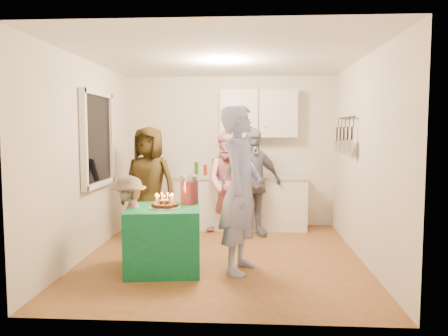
# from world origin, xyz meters

# --- Properties ---
(floor) EXTENTS (4.00, 4.00, 0.00)m
(floor) POSITION_xyz_m (0.00, 0.00, 0.00)
(floor) COLOR brown
(floor) RESTS_ON ground
(ceiling) EXTENTS (4.00, 4.00, 0.00)m
(ceiling) POSITION_xyz_m (0.00, 0.00, 2.60)
(ceiling) COLOR white
(ceiling) RESTS_ON floor
(back_wall) EXTENTS (3.60, 3.60, 0.00)m
(back_wall) POSITION_xyz_m (0.00, 2.00, 1.30)
(back_wall) COLOR silver
(back_wall) RESTS_ON floor
(left_wall) EXTENTS (4.00, 4.00, 0.00)m
(left_wall) POSITION_xyz_m (-1.80, 0.00, 1.30)
(left_wall) COLOR silver
(left_wall) RESTS_ON floor
(right_wall) EXTENTS (4.00, 4.00, 0.00)m
(right_wall) POSITION_xyz_m (1.80, 0.00, 1.30)
(right_wall) COLOR silver
(right_wall) RESTS_ON floor
(window_night) EXTENTS (0.04, 1.00, 1.20)m
(window_night) POSITION_xyz_m (-1.77, 0.30, 1.55)
(window_night) COLOR black
(window_night) RESTS_ON left_wall
(counter) EXTENTS (2.20, 0.58, 0.86)m
(counter) POSITION_xyz_m (0.20, 1.70, 0.43)
(counter) COLOR white
(counter) RESTS_ON floor
(countertop) EXTENTS (2.24, 0.62, 0.05)m
(countertop) POSITION_xyz_m (0.20, 1.70, 0.89)
(countertop) COLOR beige
(countertop) RESTS_ON counter
(upper_cabinet) EXTENTS (1.30, 0.30, 0.80)m
(upper_cabinet) POSITION_xyz_m (0.50, 1.85, 1.95)
(upper_cabinet) COLOR white
(upper_cabinet) RESTS_ON back_wall
(pot_rack) EXTENTS (0.12, 1.00, 0.60)m
(pot_rack) POSITION_xyz_m (1.72, 0.70, 1.60)
(pot_rack) COLOR black
(pot_rack) RESTS_ON right_wall
(microwave) EXTENTS (0.49, 0.34, 0.27)m
(microwave) POSITION_xyz_m (-0.03, 1.70, 1.05)
(microwave) COLOR white
(microwave) RESTS_ON countertop
(party_table) EXTENTS (0.95, 0.95, 0.76)m
(party_table) POSITION_xyz_m (-0.67, -0.58, 0.38)
(party_table) COLOR #0F663C
(party_table) RESTS_ON floor
(donut_cake) EXTENTS (0.38, 0.38, 0.18)m
(donut_cake) POSITION_xyz_m (-0.64, -0.64, 0.85)
(donut_cake) COLOR #381C0C
(donut_cake) RESTS_ON party_table
(punch_jar) EXTENTS (0.22, 0.22, 0.34)m
(punch_jar) POSITION_xyz_m (-0.39, -0.33, 0.93)
(punch_jar) COLOR #B40E23
(punch_jar) RESTS_ON party_table
(man_birthday) EXTENTS (0.63, 0.81, 1.97)m
(man_birthday) POSITION_xyz_m (0.25, -0.58, 0.99)
(man_birthday) COLOR #9AA3E0
(man_birthday) RESTS_ON floor
(woman_back_left) EXTENTS (0.94, 0.71, 1.73)m
(woman_back_left) POSITION_xyz_m (-1.17, 0.85, 0.86)
(woman_back_left) COLOR brown
(woman_back_left) RESTS_ON floor
(woman_back_center) EXTENTS (0.91, 0.76, 1.65)m
(woman_back_center) POSITION_xyz_m (0.04, 1.30, 0.83)
(woman_back_center) COLOR pink
(woman_back_center) RESTS_ON floor
(woman_back_right) EXTENTS (1.08, 0.78, 1.71)m
(woman_back_right) POSITION_xyz_m (0.38, 1.17, 0.85)
(woman_back_right) COLOR black
(woman_back_right) RESTS_ON floor
(child_near_left) EXTENTS (0.67, 0.84, 1.14)m
(child_near_left) POSITION_xyz_m (-1.09, -0.57, 0.57)
(child_near_left) COLOR #5C4E49
(child_near_left) RESTS_ON floor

